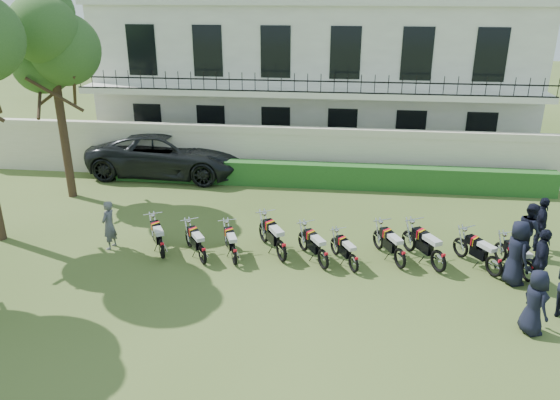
{
  "coord_description": "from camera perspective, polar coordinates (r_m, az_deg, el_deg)",
  "views": [
    {
      "loc": [
        1.54,
        -14.07,
        7.82
      ],
      "look_at": [
        -0.36,
        1.95,
        1.43
      ],
      "focal_mm": 35.0,
      "sensor_mm": 36.0,
      "label": 1
    }
  ],
  "objects": [
    {
      "name": "ground",
      "position": [
        16.17,
        0.44,
        -7.3
      ],
      "size": [
        100.0,
        100.0,
        0.0
      ],
      "primitive_type": "plane",
      "color": "#3D4E1F",
      "rests_on": "ground"
    },
    {
      "name": "perimeter_wall",
      "position": [
        23.1,
        2.65,
        4.87
      ],
      "size": [
        30.0,
        0.35,
        2.3
      ],
      "color": "beige",
      "rests_on": "ground"
    },
    {
      "name": "hedge",
      "position": [
        22.5,
        5.01,
        2.55
      ],
      "size": [
        18.0,
        0.6,
        1.0
      ],
      "primitive_type": "cube",
      "color": "#1E4A1A",
      "rests_on": "ground"
    },
    {
      "name": "building",
      "position": [
        28.37,
        3.66,
        13.25
      ],
      "size": [
        20.4,
        9.6,
        7.4
      ],
      "color": "white",
      "rests_on": "ground"
    },
    {
      "name": "tree_west_near",
      "position": [
        21.85,
        -22.81,
        14.94
      ],
      "size": [
        3.4,
        3.2,
        7.9
      ],
      "color": "#473323",
      "rests_on": "ground"
    },
    {
      "name": "motorcycle_0",
      "position": [
        16.95,
        -12.29,
        -4.58
      ],
      "size": [
        1.02,
        1.71,
        1.04
      ],
      "rotation": [
        0.0,
        0.0,
        0.51
      ],
      "color": "black",
      "rests_on": "ground"
    },
    {
      "name": "motorcycle_1",
      "position": [
        16.41,
        -8.13,
        -5.22
      ],
      "size": [
        1.11,
        1.62,
        1.02
      ],
      "rotation": [
        0.0,
        0.0,
        0.58
      ],
      "color": "black",
      "rests_on": "ground"
    },
    {
      "name": "motorcycle_2",
      "position": [
        16.26,
        -4.81,
        -5.37
      ],
      "size": [
        0.83,
        1.73,
        1.0
      ],
      "rotation": [
        0.0,
        0.0,
        0.38
      ],
      "color": "black",
      "rests_on": "ground"
    },
    {
      "name": "motorcycle_3",
      "position": [
        16.36,
        0.16,
        -4.83
      ],
      "size": [
        1.15,
        1.89,
        1.16
      ],
      "rotation": [
        0.0,
        0.0,
        0.52
      ],
      "color": "black",
      "rests_on": "ground"
    },
    {
      "name": "motorcycle_4",
      "position": [
        16.01,
        4.56,
        -5.71
      ],
      "size": [
        1.07,
        1.71,
        1.05
      ],
      "rotation": [
        0.0,
        0.0,
        0.54
      ],
      "color": "black",
      "rests_on": "ground"
    },
    {
      "name": "motorcycle_5",
      "position": [
        15.97,
        7.72,
        -6.14
      ],
      "size": [
        0.91,
        1.57,
        0.95
      ],
      "rotation": [
        0.0,
        0.0,
        0.49
      ],
      "color": "black",
      "rests_on": "ground"
    },
    {
      "name": "motorcycle_6",
      "position": [
        16.39,
        12.47,
        -5.5
      ],
      "size": [
        0.97,
        1.81,
        1.07
      ],
      "rotation": [
        0.0,
        0.0,
        0.44
      ],
      "color": "black",
      "rests_on": "ground"
    },
    {
      "name": "motorcycle_7",
      "position": [
        16.43,
        16.27,
        -5.64
      ],
      "size": [
        1.14,
        1.91,
        1.16
      ],
      "rotation": [
        0.0,
        0.0,
        0.51
      ],
      "color": "black",
      "rests_on": "ground"
    },
    {
      "name": "motorcycle_8",
      "position": [
        16.72,
        21.52,
        -6.0
      ],
      "size": [
        1.13,
        1.7,
        1.07
      ],
      "rotation": [
        0.0,
        0.0,
        0.57
      ],
      "color": "black",
      "rests_on": "ground"
    },
    {
      "name": "motorcycle_9",
      "position": [
        16.83,
        24.59,
        -6.41
      ],
      "size": [
        0.84,
        1.78,
        1.02
      ],
      "rotation": [
        0.0,
        0.0,
        0.37
      ],
      "color": "black",
      "rests_on": "ground"
    },
    {
      "name": "suv",
      "position": [
        24.38,
        -11.54,
        4.79
      ],
      "size": [
        6.88,
        3.34,
        1.89
      ],
      "primitive_type": "imported",
      "rotation": [
        0.0,
        0.0,
        1.54
      ],
      "color": "black",
      "rests_on": "ground"
    },
    {
      "name": "inspector",
      "position": [
        17.92,
        -17.44,
        -2.52
      ],
      "size": [
        0.48,
        0.64,
        1.59
      ],
      "primitive_type": "imported",
      "rotation": [
        0.0,
        0.0,
        -1.74
      ],
      "color": "slate",
      "rests_on": "ground"
    },
    {
      "name": "officer_0",
      "position": [
        14.43,
        25.11,
        -9.63
      ],
      "size": [
        0.73,
        0.93,
        1.66
      ],
      "primitive_type": "imported",
      "rotation": [
        0.0,
        0.0,
        1.85
      ],
      "color": "black",
      "rests_on": "ground"
    },
    {
      "name": "officer_2",
      "position": [
        16.28,
        25.58,
        -5.75
      ],
      "size": [
        0.72,
        1.16,
        1.84
      ],
      "primitive_type": "imported",
      "rotation": [
        0.0,
        0.0,
        1.31
      ],
      "color": "black",
      "rests_on": "ground"
    },
    {
      "name": "officer_3",
      "position": [
        16.43,
        23.5,
        -5.06
      ],
      "size": [
        0.81,
        1.04,
        1.88
      ],
      "primitive_type": "imported",
      "rotation": [
        0.0,
        0.0,
        1.83
      ],
      "color": "black",
      "rests_on": "ground"
    },
    {
      "name": "officer_4",
      "position": [
        18.24,
        24.65,
        -2.87
      ],
      "size": [
        0.7,
        0.88,
        1.74
      ],
      "primitive_type": "imported",
      "rotation": [
        0.0,
        0.0,
        1.62
      ],
      "color": "black",
      "rests_on": "ground"
    },
    {
      "name": "officer_5",
      "position": [
        18.8,
        25.58,
        -2.3
      ],
      "size": [
        0.66,
        1.1,
        1.76
      ],
      "primitive_type": "imported",
      "rotation": [
        0.0,
        0.0,
        1.33
      ],
      "color": "black",
      "rests_on": "ground"
    }
  ]
}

